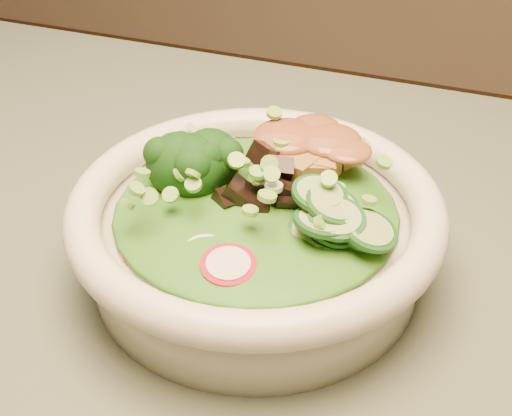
% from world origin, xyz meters
% --- Properties ---
extents(dining_table, '(1.20, 0.80, 0.75)m').
position_xyz_m(dining_table, '(0.00, 0.00, 0.64)').
color(dining_table, black).
rests_on(dining_table, ground).
extents(salad_bowl, '(0.26, 0.26, 0.07)m').
position_xyz_m(salad_bowl, '(0.19, 0.05, 0.79)').
color(salad_bowl, silver).
rests_on(salad_bowl, dining_table).
extents(lettuce_bed, '(0.20, 0.20, 0.02)m').
position_xyz_m(lettuce_bed, '(0.19, 0.05, 0.81)').
color(lettuce_bed, '#245A13').
rests_on(lettuce_bed, salad_bowl).
extents(broccoli_florets, '(0.09, 0.08, 0.04)m').
position_xyz_m(broccoli_florets, '(0.13, 0.06, 0.82)').
color(broccoli_florets, black).
rests_on(broccoli_florets, salad_bowl).
extents(radish_slices, '(0.11, 0.06, 0.02)m').
position_xyz_m(radish_slices, '(0.18, -0.02, 0.81)').
color(radish_slices, maroon).
rests_on(radish_slices, salad_bowl).
extents(cucumber_slices, '(0.08, 0.08, 0.04)m').
position_xyz_m(cucumber_slices, '(0.25, 0.03, 0.82)').
color(cucumber_slices, '#92BC68').
rests_on(cucumber_slices, salad_bowl).
extents(mushroom_heap, '(0.08, 0.08, 0.04)m').
position_xyz_m(mushroom_heap, '(0.19, 0.06, 0.82)').
color(mushroom_heap, black).
rests_on(mushroom_heap, salad_bowl).
extents(tofu_cubes, '(0.10, 0.08, 0.04)m').
position_xyz_m(tofu_cubes, '(0.21, 0.11, 0.82)').
color(tofu_cubes, olive).
rests_on(tofu_cubes, salad_bowl).
extents(peanut_sauce, '(0.07, 0.05, 0.02)m').
position_xyz_m(peanut_sauce, '(0.21, 0.11, 0.83)').
color(peanut_sauce, brown).
rests_on(peanut_sauce, tofu_cubes).
extents(scallion_garnish, '(0.19, 0.19, 0.02)m').
position_xyz_m(scallion_garnish, '(0.19, 0.05, 0.83)').
color(scallion_garnish, '#70B13E').
rests_on(scallion_garnish, salad_bowl).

